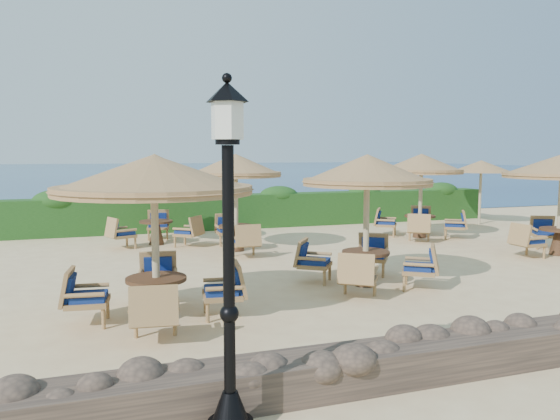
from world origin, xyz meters
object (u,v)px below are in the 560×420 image
object	(u,v)px
cafe_set_4	(236,180)
cafe_set_5	(421,182)
extra_parasol	(481,167)
cafe_set_3	(155,184)
cafe_set_1	(367,199)
cafe_set_0	(154,203)
lamp_post	(229,276)

from	to	relation	value
cafe_set_4	cafe_set_5	bearing A→B (deg)	3.90
extra_parasol	cafe_set_3	size ratio (longest dim) A/B	0.88
extra_parasol	cafe_set_4	world-z (taller)	cafe_set_4
cafe_set_1	cafe_set_0	bearing A→B (deg)	-167.02
cafe_set_4	extra_parasol	bearing A→B (deg)	13.60
lamp_post	extra_parasol	distance (m)	17.41
extra_parasol	cafe_set_5	size ratio (longest dim) A/B	0.89
extra_parasol	cafe_set_3	distance (m)	12.04
cafe_set_0	cafe_set_3	bearing A→B (deg)	83.67
lamp_post	cafe_set_1	xyz separation A→B (m)	(4.02, 4.88, 0.22)
extra_parasol	cafe_set_1	world-z (taller)	cafe_set_1
lamp_post	extra_parasol	size ratio (longest dim) A/B	1.38
cafe_set_1	cafe_set_3	distance (m)	7.30
extra_parasol	cafe_set_4	xyz separation A→B (m)	(-10.06, -2.43, -0.22)
cafe_set_0	cafe_set_4	xyz separation A→B (m)	(2.78, 5.67, 0.05)
cafe_set_3	cafe_set_5	world-z (taller)	same
lamp_post	extra_parasol	bearing A→B (deg)	43.60
cafe_set_1	cafe_set_3	bearing A→B (deg)	118.11
lamp_post	cafe_set_3	world-z (taller)	lamp_post
cafe_set_5	cafe_set_0	bearing A→B (deg)	-145.66
extra_parasol	lamp_post	bearing A→B (deg)	-136.40
cafe_set_0	cafe_set_5	size ratio (longest dim) A/B	1.16
extra_parasol	cafe_set_5	bearing A→B (deg)	-152.88
lamp_post	cafe_set_5	size ratio (longest dim) A/B	1.23
cafe_set_3	cafe_set_4	world-z (taller)	same
extra_parasol	cafe_set_5	world-z (taller)	cafe_set_5
lamp_post	cafe_set_4	distance (m)	9.91
lamp_post	cafe_set_0	xyz separation A→B (m)	(-0.24, 3.90, 0.35)
cafe_set_3	extra_parasol	bearing A→B (deg)	3.22
cafe_set_0	cafe_set_3	xyz separation A→B (m)	(0.82, 7.42, -0.14)
cafe_set_1	cafe_set_4	xyz separation A→B (m)	(-1.48, 4.68, 0.18)
cafe_set_4	cafe_set_3	bearing A→B (deg)	138.08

